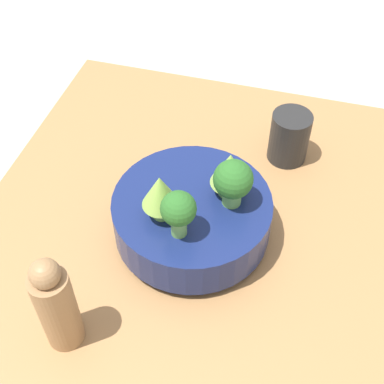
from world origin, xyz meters
TOP-DOWN VIEW (x-y plane):
  - ground_plane at (0.00, 0.00)m, footprint 6.00×6.00m
  - table at (0.00, 0.00)m, footprint 0.84×0.72m
  - bowl at (0.03, 0.01)m, footprint 0.24×0.24m
  - broccoli_floret_left at (-0.04, 0.02)m, footprint 0.05×0.05m
  - romanesco_piece_far at (-0.01, 0.05)m, footprint 0.05×0.05m
  - romanesco_piece_near at (0.06, -0.03)m, footprint 0.05×0.05m
  - broccoli_floret_front at (0.04, -0.04)m, footprint 0.06×0.06m
  - cup at (0.24, -0.10)m, footprint 0.07×0.07m
  - pepper_mill at (-0.18, 0.13)m, footprint 0.05×0.05m

SIDE VIEW (x-z plane):
  - ground_plane at x=0.00m, z-range 0.00..0.00m
  - table at x=0.00m, z-range 0.00..0.04m
  - bowl at x=0.03m, z-range 0.04..0.12m
  - cup at x=0.24m, z-range 0.04..0.13m
  - pepper_mill at x=-0.18m, z-range 0.03..0.20m
  - broccoli_floret_front at x=0.04m, z-range 0.12..0.20m
  - romanesco_piece_near at x=0.06m, z-range 0.12..0.20m
  - broccoli_floret_left at x=-0.04m, z-range 0.13..0.20m
  - romanesco_piece_far at x=-0.01m, z-range 0.13..0.20m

